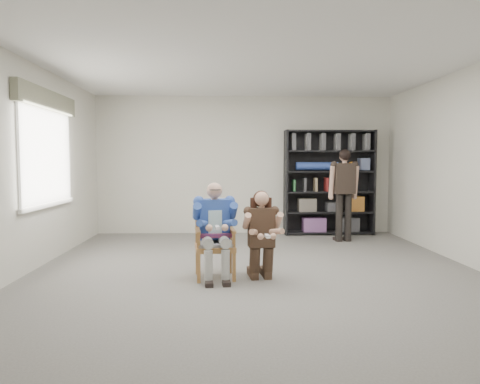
{
  "coord_description": "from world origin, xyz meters",
  "views": [
    {
      "loc": [
        -0.41,
        -5.27,
        1.46
      ],
      "look_at": [
        -0.2,
        0.6,
        1.05
      ],
      "focal_mm": 32.0,
      "sensor_mm": 36.0,
      "label": 1
    }
  ],
  "objects_px": {
    "seated_man": "(215,230)",
    "kneeling_woman": "(262,236)",
    "armchair": "(215,241)",
    "standing_man": "(344,196)",
    "bookshelf": "(329,183)"
  },
  "relations": [
    {
      "from": "seated_man",
      "to": "kneeling_woman",
      "type": "distance_m",
      "value": 0.59
    },
    {
      "from": "armchair",
      "to": "seated_man",
      "type": "relative_size",
      "value": 0.77
    },
    {
      "from": "standing_man",
      "to": "bookshelf",
      "type": "bearing_deg",
      "value": 87.69
    },
    {
      "from": "kneeling_woman",
      "to": "bookshelf",
      "type": "xyz_separation_m",
      "value": [
        1.66,
        3.34,
        0.49
      ]
    },
    {
      "from": "bookshelf",
      "to": "standing_man",
      "type": "height_order",
      "value": "bookshelf"
    },
    {
      "from": "bookshelf",
      "to": "seated_man",
      "type": "bearing_deg",
      "value": -124.74
    },
    {
      "from": "armchair",
      "to": "seated_man",
      "type": "xyz_separation_m",
      "value": [
        0.0,
        0.0,
        0.14
      ]
    },
    {
      "from": "armchair",
      "to": "bookshelf",
      "type": "bearing_deg",
      "value": 49.13
    },
    {
      "from": "seated_man",
      "to": "bookshelf",
      "type": "height_order",
      "value": "bookshelf"
    },
    {
      "from": "armchair",
      "to": "bookshelf",
      "type": "xyz_separation_m",
      "value": [
        2.24,
        3.22,
        0.58
      ]
    },
    {
      "from": "armchair",
      "to": "bookshelf",
      "type": "height_order",
      "value": "bookshelf"
    },
    {
      "from": "seated_man",
      "to": "standing_man",
      "type": "xyz_separation_m",
      "value": [
        2.31,
        2.42,
        0.24
      ]
    },
    {
      "from": "armchair",
      "to": "standing_man",
      "type": "relative_size",
      "value": 0.55
    },
    {
      "from": "kneeling_woman",
      "to": "bookshelf",
      "type": "height_order",
      "value": "bookshelf"
    },
    {
      "from": "kneeling_woman",
      "to": "standing_man",
      "type": "relative_size",
      "value": 0.66
    }
  ]
}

